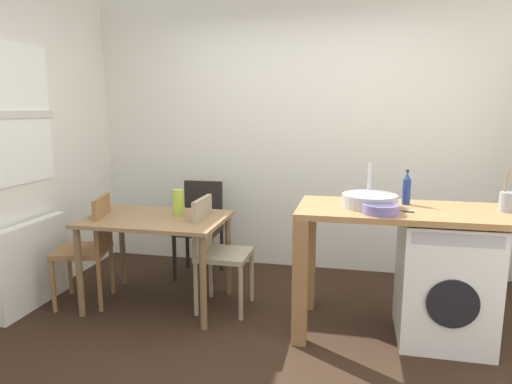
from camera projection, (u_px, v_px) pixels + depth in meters
name	position (u px, v px, depth m)	size (l,w,h in m)	color
ground_plane	(270.00, 351.00, 3.00)	(5.46, 5.46, 0.00)	black
wall_back	(304.00, 134.00, 4.44)	(4.60, 0.10, 2.70)	silver
radiator	(33.00, 264.00, 3.65)	(0.10, 0.80, 0.70)	white
dining_table	(157.00, 229.00, 3.62)	(1.10, 0.76, 0.74)	olive
chair_person_seat	(91.00, 244.00, 3.68)	(0.49, 0.49, 0.90)	olive
chair_opposite	(215.00, 247.00, 3.59)	(0.40, 0.40, 0.90)	gray
chair_spare_by_wall	(201.00, 223.00, 4.36)	(0.41, 0.41, 0.90)	black
kitchen_counter	(376.00, 229.00, 3.14)	(1.50, 0.68, 0.92)	#9E7042
washing_machine	(444.00, 280.00, 3.10)	(0.60, 0.61, 0.86)	white
sink_basin	(369.00, 201.00, 3.12)	(0.38, 0.38, 0.09)	#9EA0A5
tap	(369.00, 183.00, 3.27)	(0.02, 0.02, 0.28)	#B2B2B7
bottle_tall_green	(407.00, 189.00, 3.20)	(0.06, 0.06, 0.25)	navy
mixing_bowl	(381.00, 208.00, 2.91)	(0.23, 0.23, 0.06)	slate
utensil_crock	(508.00, 201.00, 2.97)	(0.11, 0.11, 0.30)	gray
vase	(178.00, 202.00, 3.64)	(0.09, 0.09, 0.21)	#A8C63D
scissors	(402.00, 211.00, 2.99)	(0.15, 0.06, 0.01)	#B2B2B7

